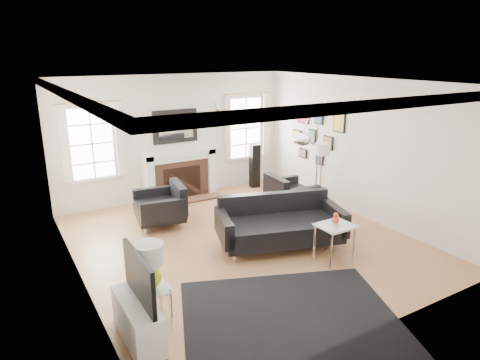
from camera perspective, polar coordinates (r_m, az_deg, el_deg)
floor at (r=7.74m, az=0.36°, el=-8.17°), size 6.00×6.00×0.00m
back_wall at (r=9.89m, az=-8.65°, el=5.70°), size 5.50×0.04×2.80m
front_wall at (r=5.06m, az=18.23°, el=-5.68°), size 5.50×0.04×2.80m
left_wall at (r=6.36m, az=-21.40°, el=-1.46°), size 0.04×6.00×2.80m
right_wall at (r=8.96m, az=15.68°, el=4.12°), size 0.04×6.00×2.80m
ceiling at (r=7.04m, az=0.40°, el=12.99°), size 5.50×6.00×0.02m
crown_molding at (r=7.04m, az=0.40°, el=12.50°), size 5.50×6.00×0.12m
fireplace at (r=9.90m, az=-7.98°, el=0.63°), size 1.70×0.69×1.11m
mantel_mirror at (r=9.81m, az=-8.62°, el=7.09°), size 1.05×0.07×0.75m
window_left at (r=9.31m, az=-19.16°, el=4.65°), size 1.24×0.15×1.62m
window_right at (r=10.65m, az=0.75°, el=6.99°), size 1.24×0.15×1.62m
gallery_wall at (r=9.83m, az=10.18°, el=6.35°), size 0.04×1.73×1.29m
tv_unit at (r=5.35m, az=-13.43°, el=-17.01°), size 0.35×1.00×1.09m
area_rug at (r=5.73m, az=6.85°, el=-18.01°), size 3.34×3.08×0.01m
sofa at (r=7.51m, az=5.23°, el=-5.89°), size 2.34×1.56×0.70m
armchair_left at (r=8.46m, az=-10.26°, el=-3.48°), size 1.03×1.12×0.67m
armchair_right at (r=9.12m, az=6.50°, el=-1.91°), size 0.93×1.02×0.65m
coffee_table at (r=7.74m, az=4.87°, el=-5.72°), size 0.77×0.77×0.34m
side_table_left at (r=5.56m, az=-11.75°, el=-14.81°), size 0.44×0.44×0.48m
nesting_table at (r=7.04m, az=12.51°, el=-6.79°), size 0.56×0.47×0.62m
gourd_lamp at (r=5.35m, az=-12.03°, el=-10.77°), size 0.37×0.37×0.59m
orange_vase at (r=6.96m, az=12.63°, el=-5.08°), size 0.12×0.12×0.19m
arc_floor_lamp at (r=8.18m, az=9.36°, el=2.47°), size 1.67×1.54×2.36m
stick_floor_lamp at (r=8.96m, az=10.88°, el=3.63°), size 0.30×0.30×1.47m
speaker_tower at (r=10.65m, az=1.97°, el=1.92°), size 0.24×0.24×1.08m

